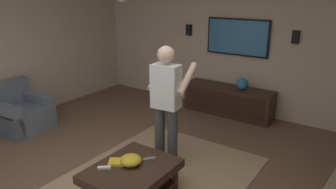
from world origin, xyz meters
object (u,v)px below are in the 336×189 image
book (118,162)px  coffee_table (132,175)px  armchair (20,114)px  vase_round (242,84)px  media_console (228,100)px  tv (237,37)px  bowl (131,160)px  remote_white (104,168)px  person_standing (167,99)px  remote_grey (149,159)px  wall_speaker_left (296,37)px  remote_black (131,166)px  wall_speaker_right (189,30)px

book → coffee_table: bearing=-26.3°
armchair → vase_round: bearing=37.5°
media_console → vase_round: 0.47m
tv → armchair: bearing=-42.1°
bowl → remote_white: (-0.24, 0.19, -0.04)m
person_standing → book: person_standing is taller
remote_white → remote_grey: 0.53m
coffee_table → tv: size_ratio=0.83×
vase_round → bowl: bearing=178.0°
remote_white → wall_speaker_left: 3.83m
tv → wall_speaker_left: tv is taller
media_console → wall_speaker_left: 1.66m
remote_white → remote_grey: bearing=-165.0°
media_console → book: size_ratio=7.73×
coffee_table → remote_black: (-0.00, 0.01, 0.12)m
remote_black → vase_round: (3.02, -0.07, 0.25)m
vase_round → wall_speaker_right: wall_speaker_right is taller
media_console → tv: (0.24, 0.00, 1.18)m
coffee_table → remote_grey: remote_grey is taller
media_console → remote_white: media_console is taller
coffee_table → remote_white: bearing=130.4°
armchair → media_console: (2.68, -2.64, -0.00)m
coffee_table → remote_grey: (0.25, -0.07, 0.12)m
wall_speaker_left → wall_speaker_right: (0.00, 2.10, -0.03)m
person_standing → remote_white: size_ratio=10.93×
media_console → wall_speaker_right: size_ratio=7.73×
tv → wall_speaker_right: (0.01, 1.06, 0.06)m
media_console → bowl: 3.02m
remote_white → vase_round: 3.24m
remote_white → remote_black: size_ratio=1.00×
person_standing → wall_speaker_left: bearing=-27.4°
person_standing → bowl: bearing=-179.4°
vase_round → wall_speaker_right: (0.29, 1.33, 0.86)m
bowl → wall_speaker_right: size_ratio=1.13×
remote_white → vase_round: size_ratio=0.68×
person_standing → book: size_ratio=7.45×
armchair → remote_black: armchair is taller
bowl → vase_round: size_ratio=1.13×
vase_round → wall_speaker_right: 1.61m
media_console → tv: tv is taller
coffee_table → vase_round: size_ratio=4.55×
tv → remote_black: tv is taller
remote_black → wall_speaker_right: 3.71m
bowl → armchair: bearing=83.3°
coffee_table → remote_grey: size_ratio=6.67×
remote_grey → book: book is taller
media_console → remote_white: size_ratio=11.33×
person_standing → wall_speaker_right: person_standing is taller
remote_white → remote_grey: size_ratio=1.00×
vase_round → wall_speaker_left: wall_speaker_left is taller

